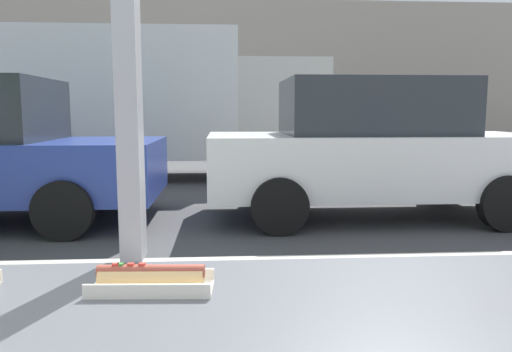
% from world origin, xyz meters
% --- Properties ---
extents(ground_plane, '(60.00, 60.00, 0.00)m').
position_xyz_m(ground_plane, '(0.00, 8.00, 0.00)').
color(ground_plane, '#424244').
extents(sidewalk_strip, '(16.00, 2.80, 0.12)m').
position_xyz_m(sidewalk_strip, '(0.00, 1.60, 0.06)').
color(sidewalk_strip, '#B2ADA3').
rests_on(sidewalk_strip, ground).
extents(building_facade_far, '(28.00, 1.20, 5.68)m').
position_xyz_m(building_facade_far, '(0.00, 19.21, 2.84)').
color(building_facade_far, '#A89E8E').
rests_on(building_facade_far, ground).
extents(hotdog_tray_far, '(0.24, 0.11, 0.05)m').
position_xyz_m(hotdog_tray_far, '(0.07, -0.14, 1.03)').
color(hotdog_tray_far, silver).
rests_on(hotdog_tray_far, window_counter).
extents(parked_car_white, '(4.16, 1.91, 1.75)m').
position_xyz_m(parked_car_white, '(2.10, 5.06, 0.88)').
color(parked_car_white, silver).
rests_on(parked_car_white, ground).
extents(box_truck, '(6.57, 2.44, 2.89)m').
position_xyz_m(box_truck, '(-1.18, 9.06, 1.58)').
color(box_truck, silver).
rests_on(box_truck, ground).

